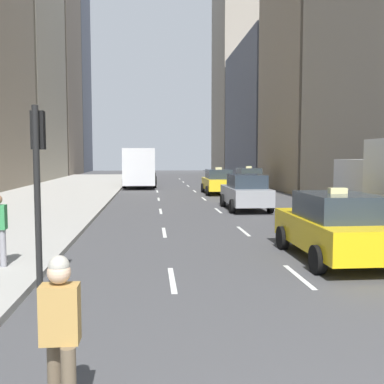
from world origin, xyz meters
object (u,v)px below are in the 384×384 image
at_px(sedan_black_near, 246,192).
at_px(city_bus, 140,166).
at_px(taxi_third, 248,179).
at_px(traffic_light_pole, 38,170).
at_px(taxi_lead, 334,226).
at_px(skateboarder, 61,336).
at_px(taxi_second, 218,181).

bearing_deg(sedan_black_near, city_bus, 106.77).
height_order(taxi_third, city_bus, city_bus).
height_order(taxi_third, traffic_light_pole, traffic_light_pole).
bearing_deg(city_bus, traffic_light_pole, -92.06).
xyz_separation_m(taxi_lead, skateboarder, (-5.50, -6.75, 0.08)).
height_order(taxi_lead, skateboarder, taxi_lead).
xyz_separation_m(city_bus, skateboarder, (0.11, -36.12, -0.82)).
distance_m(taxi_lead, taxi_third, 23.23).
xyz_separation_m(taxi_third, skateboarder, (-8.30, -29.81, 0.08)).
distance_m(city_bus, traffic_light_pole, 31.73).
relative_size(sedan_black_near, traffic_light_pole, 1.23).
height_order(taxi_second, traffic_light_pole, traffic_light_pole).
bearing_deg(taxi_second, taxi_third, 47.90).
distance_m(taxi_lead, traffic_light_pole, 7.31).
height_order(city_bus, skateboarder, city_bus).
xyz_separation_m(city_bus, traffic_light_pole, (-1.14, -31.70, 0.62)).
xyz_separation_m(sedan_black_near, skateboarder, (-5.50, -17.49, 0.07)).
distance_m(sedan_black_near, city_bus, 19.47).
bearing_deg(sedan_black_near, skateboarder, -107.45).
xyz_separation_m(sedan_black_near, city_bus, (-5.61, 18.63, 0.89)).
bearing_deg(taxi_third, taxi_lead, -96.92).
distance_m(taxi_lead, sedan_black_near, 10.74).
relative_size(taxi_third, traffic_light_pole, 1.22).
height_order(skateboarder, traffic_light_pole, traffic_light_pole).
distance_m(taxi_lead, taxi_second, 19.96).
distance_m(skateboarder, traffic_light_pole, 4.81).
height_order(taxi_third, sedan_black_near, taxi_third).
height_order(taxi_second, sedan_black_near, taxi_second).
distance_m(taxi_second, traffic_light_pole, 23.35).
bearing_deg(city_bus, skateboarder, -89.82).
xyz_separation_m(sedan_black_near, traffic_light_pole, (-6.75, -13.08, 1.52)).
bearing_deg(skateboarder, traffic_light_pole, 105.82).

